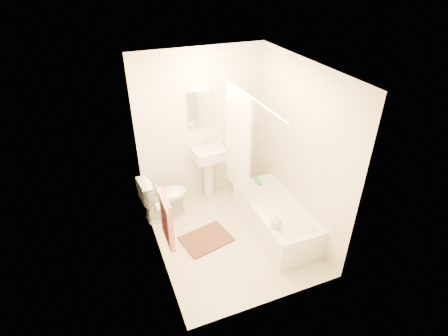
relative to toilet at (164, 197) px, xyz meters
name	(u,v)px	position (x,y,z in m)	size (l,w,h in m)	color
floor	(230,236)	(0.75, -0.80, -0.35)	(2.40, 2.40, 0.00)	beige
ceiling	(233,69)	(0.75, -0.80, 2.05)	(2.40, 2.40, 0.00)	white
wall_back	(201,127)	(0.75, 0.40, 0.85)	(2.00, 0.02, 2.40)	beige
wall_left	(153,180)	(-0.25, -0.80, 0.85)	(0.02, 2.40, 2.40)	beige
wall_right	(300,150)	(1.75, -0.80, 0.85)	(0.02, 2.40, 2.40)	beige
mirror	(201,109)	(0.75, 0.38, 1.15)	(0.40, 0.03, 0.55)	white
curtain_rod	(252,98)	(1.05, -0.70, 1.65)	(0.03, 0.03, 1.70)	silver
shower_curtain	(237,142)	(1.05, -0.30, 0.87)	(0.04, 0.80, 1.55)	silver
towel_bar	(162,198)	(-0.21, -1.05, 0.75)	(0.02, 0.02, 0.60)	silver
towel	(167,219)	(-0.18, -1.05, 0.43)	(0.06, 0.45, 0.66)	#CC7266
toilet_paper	(160,207)	(-0.18, -0.68, 0.35)	(0.12, 0.12, 0.11)	white
toilet	(164,197)	(0.00, 0.00, 0.00)	(0.40, 0.71, 0.70)	white
sink	(209,170)	(0.82, 0.26, 0.14)	(0.50, 0.40, 0.97)	silver
bathtub	(275,217)	(1.42, -0.89, -0.13)	(0.67, 1.53, 0.43)	white
bath_mat	(206,239)	(0.40, -0.75, -0.34)	(0.67, 0.50, 0.02)	#532F24
soap_bottle	(277,222)	(1.17, -1.33, 0.19)	(0.10, 0.10, 0.21)	white
scrub_brush	(258,182)	(1.43, -0.28, 0.10)	(0.06, 0.21, 0.04)	green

